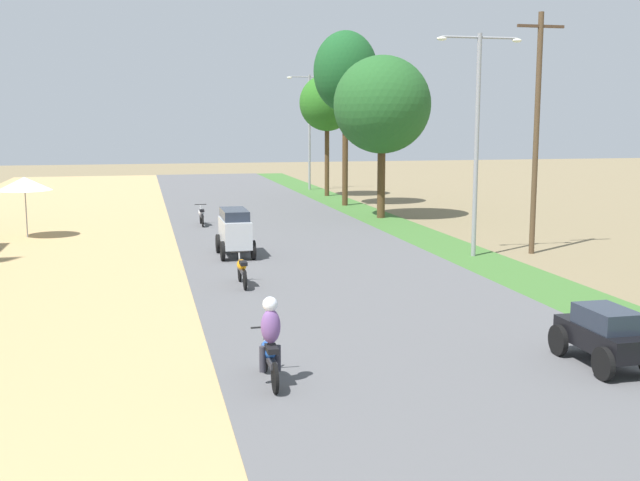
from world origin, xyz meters
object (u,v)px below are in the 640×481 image
median_tree_second (382,105)px  median_tree_third (346,72)px  vendor_umbrella (25,184)px  motorbike_ahead_fourth (201,215)px  motorbike_ahead_third (242,269)px  streetlamp_mid (477,130)px  car_sedan_black (604,333)px  motorbike_ahead_second (270,343)px  car_van_silver (235,230)px  median_tree_fourth (327,103)px  utility_pole_near (536,130)px  streetlamp_far (309,124)px

median_tree_second → median_tree_third: median_tree_third is taller
vendor_umbrella → motorbike_ahead_fourth: (7.37, 2.11, -1.73)m
vendor_umbrella → motorbike_ahead_third: 13.94m
streetlamp_mid → motorbike_ahead_third: (-8.78, -3.29, -3.99)m
streetlamp_mid → median_tree_third: bearing=90.7°
motorbike_ahead_third → car_sedan_black: bearing=-56.9°
motorbike_ahead_second → motorbike_ahead_third: motorbike_ahead_second is taller
median_tree_third → motorbike_ahead_third: (-8.58, -20.72, -6.99)m
car_van_silver → motorbike_ahead_second: size_ratio=1.34×
median_tree_second → median_tree_fourth: (0.03, 11.81, 0.34)m
motorbike_ahead_fourth → motorbike_ahead_second: bearing=-91.2°
median_tree_second → motorbike_ahead_fourth: 10.38m
median_tree_fourth → car_van_silver: 23.58m
median_tree_second → motorbike_ahead_third: 17.91m
utility_pole_near → motorbike_ahead_third: (-11.25, -3.62, -3.97)m
utility_pole_near → motorbike_ahead_third: bearing=-162.2°
motorbike_ahead_fourth → car_sedan_black: bearing=-75.0°
car_sedan_black → motorbike_ahead_fourth: size_ratio=1.26×
car_sedan_black → motorbike_ahead_fourth: bearing=105.0°
streetlamp_far → streetlamp_mid: bearing=-90.0°
median_tree_second → streetlamp_mid: median_tree_second is taller
vendor_umbrella → median_tree_second: (16.38, 3.10, 3.33)m
vendor_umbrella → utility_pole_near: utility_pole_near is taller
median_tree_second → car_sedan_black: median_tree_second is taller
vendor_umbrella → median_tree_second: size_ratio=0.32×
median_tree_third → vendor_umbrella: bearing=-150.5°
car_sedan_black → motorbike_ahead_second: size_ratio=1.26×
median_tree_third → motorbike_ahead_third: median_tree_third is taller
median_tree_second → streetlamp_mid: bearing=-90.4°
motorbike_ahead_second → motorbike_ahead_third: size_ratio=1.00×
median_tree_third → motorbike_ahead_fourth: (-8.72, -7.00, -6.99)m
car_sedan_black → motorbike_ahead_third: car_sedan_black is taller
streetlamp_mid → motorbike_ahead_fourth: (-8.92, 10.43, -3.99)m
vendor_umbrella → median_tree_fourth: bearing=42.3°
utility_pole_near → streetlamp_far: bearing=95.1°
car_van_silver → median_tree_fourth: bearing=68.4°
car_van_silver → motorbike_ahead_second: car_van_silver is taller
streetlamp_mid → car_van_silver: size_ratio=3.25×
vendor_umbrella → utility_pole_near: size_ratio=0.29×
utility_pole_near → car_van_silver: utility_pole_near is taller
median_tree_second → motorbike_ahead_second: median_tree_second is taller
median_tree_second → streetlamp_mid: (-0.08, -11.42, -1.08)m
streetlamp_far → motorbike_ahead_third: size_ratio=4.43×
streetlamp_far → motorbike_ahead_fourth: size_ratio=4.43×
vendor_umbrella → motorbike_ahead_second: 21.54m
vendor_umbrella → median_tree_fourth: 22.48m
median_tree_fourth → streetlamp_far: size_ratio=0.97×
car_van_silver → streetlamp_mid: bearing=-12.1°
streetlamp_far → motorbike_ahead_fourth: streetlamp_far is taller
streetlamp_far → utility_pole_near: (2.47, -27.75, -0.10)m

